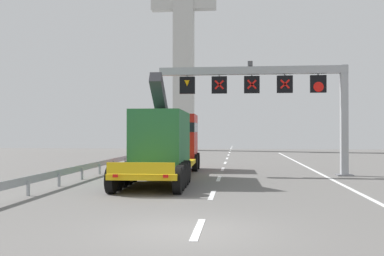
# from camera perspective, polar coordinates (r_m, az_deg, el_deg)

# --- Properties ---
(ground) EXTENTS (112.00, 112.00, 0.00)m
(ground) POSITION_cam_1_polar(r_m,az_deg,el_deg) (11.53, -0.74, -12.98)
(ground) COLOR slate
(lane_markings) EXTENTS (0.20, 77.60, 0.01)m
(lane_markings) POSITION_cam_1_polar(r_m,az_deg,el_deg) (42.77, 4.48, -3.86)
(lane_markings) COLOR silver
(lane_markings) RESTS_ON ground
(edge_line_right) EXTENTS (0.20, 63.00, 0.01)m
(edge_line_right) POSITION_cam_1_polar(r_m,az_deg,el_deg) (23.83, 17.81, -6.49)
(edge_line_right) COLOR silver
(edge_line_right) RESTS_ON ground
(overhead_lane_gantry) EXTENTS (11.13, 0.90, 6.63)m
(overhead_lane_gantry) POSITION_cam_1_polar(r_m,az_deg,el_deg) (26.62, 10.34, 5.12)
(overhead_lane_gantry) COLOR #9EA0A5
(overhead_lane_gantry) RESTS_ON ground
(heavy_haul_truck_yellow) EXTENTS (3.29, 14.11, 5.30)m
(heavy_haul_truck_yellow) POSITION_cam_1_polar(r_m,az_deg,el_deg) (25.47, -3.03, -1.66)
(heavy_haul_truck_yellow) COLOR yellow
(heavy_haul_truck_yellow) RESTS_ON ground
(guardrail_left) EXTENTS (0.13, 33.42, 0.76)m
(guardrail_left) POSITION_cam_1_polar(r_m,az_deg,el_deg) (27.24, -11.74, -4.58)
(guardrail_left) COLOR #999EA3
(guardrail_left) RESTS_ON ground
(bridge_pylon_distant) EXTENTS (9.00, 2.00, 32.53)m
(bridge_pylon_distant) POSITION_cam_1_polar(r_m,az_deg,el_deg) (63.73, -1.06, 12.30)
(bridge_pylon_distant) COLOR #B7B7B2
(bridge_pylon_distant) RESTS_ON ground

